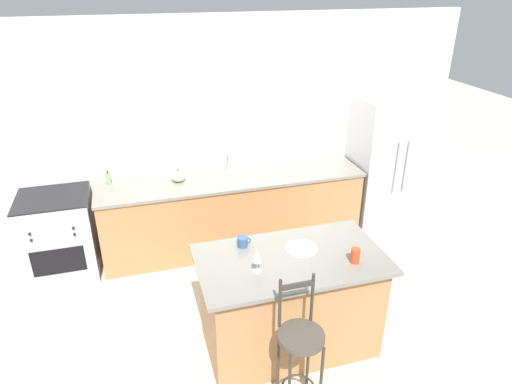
{
  "coord_description": "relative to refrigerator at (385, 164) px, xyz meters",
  "views": [
    {
      "loc": [
        -1.09,
        -4.38,
        3.08
      ],
      "look_at": [
        0.03,
        -0.51,
        1.14
      ],
      "focal_mm": 32.0,
      "sensor_mm": 36.0,
      "label": 1
    }
  ],
  "objects": [
    {
      "name": "kitchen_island",
      "position": [
        -1.93,
        -1.77,
        -0.4
      ],
      "size": [
        1.58,
        0.89,
        0.94
      ],
      "color": "#A87547",
      "rests_on": "ground_plane"
    },
    {
      "name": "dinner_plate",
      "position": [
        -1.8,
        -1.68,
        0.08
      ],
      "size": [
        0.27,
        0.27,
        0.02
      ],
      "color": "white",
      "rests_on": "kitchen_island"
    },
    {
      "name": "refrigerator",
      "position": [
        0.0,
        0.0,
        0.0
      ],
      "size": [
        0.83,
        0.71,
        1.74
      ],
      "color": "#BCBCC1",
      "rests_on": "ground_plane"
    },
    {
      "name": "ground_plane",
      "position": [
        -2.01,
        -0.37,
        -0.87
      ],
      "size": [
        18.0,
        18.0,
        0.0
      ],
      "primitive_type": "plane",
      "color": "beige"
    },
    {
      "name": "soap_bottle",
      "position": [
        -3.39,
        0.25,
        0.11
      ],
      "size": [
        0.05,
        0.05,
        0.15
      ],
      "color": "#89B260",
      "rests_on": "back_counter"
    },
    {
      "name": "bar_stool_near",
      "position": [
        -2.1,
        -2.45,
        -0.25
      ],
      "size": [
        0.34,
        0.34,
        1.18
      ],
      "color": "#332D28",
      "rests_on": "ground_plane"
    },
    {
      "name": "coffee_mug",
      "position": [
        -2.27,
        -1.49,
        0.11
      ],
      "size": [
        0.12,
        0.09,
        0.09
      ],
      "color": "#335689",
      "rests_on": "kitchen_island"
    },
    {
      "name": "oven_range",
      "position": [
        -3.98,
        -0.0,
        -0.4
      ],
      "size": [
        0.74,
        0.7,
        0.95
      ],
      "color": "#B7B7BC",
      "rests_on": "ground_plane"
    },
    {
      "name": "wine_glass",
      "position": [
        -2.26,
        -1.88,
        0.21
      ],
      "size": [
        0.07,
        0.07,
        0.2
      ],
      "color": "white",
      "rests_on": "kitchen_island"
    },
    {
      "name": "back_counter",
      "position": [
        -2.01,
        0.02,
        -0.41
      ],
      "size": [
        3.12,
        0.71,
        0.92
      ],
      "color": "#A87547",
      "rests_on": "ground_plane"
    },
    {
      "name": "sink_faucet",
      "position": [
        -2.01,
        0.23,
        0.18
      ],
      "size": [
        0.02,
        0.13,
        0.22
      ],
      "color": "#ADAFB5",
      "rests_on": "back_counter"
    },
    {
      "name": "tumbler_cup",
      "position": [
        -1.45,
        -1.98,
        0.13
      ],
      "size": [
        0.08,
        0.08,
        0.13
      ],
      "color": "red",
      "rests_on": "kitchen_island"
    },
    {
      "name": "wall_back",
      "position": [
        -2.01,
        0.36,
        0.48
      ],
      "size": [
        6.0,
        0.07,
        2.7
      ],
      "color": "silver",
      "rests_on": "ground_plane"
    },
    {
      "name": "pumpkin_decoration",
      "position": [
        -2.62,
        0.08,
        0.11
      ],
      "size": [
        0.17,
        0.17,
        0.16
      ],
      "color": "beige",
      "rests_on": "back_counter"
    }
  ]
}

